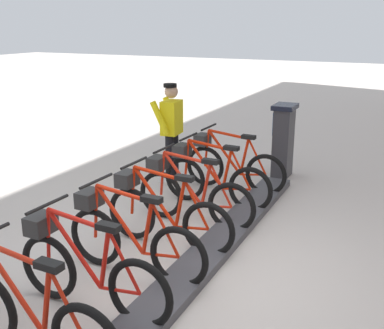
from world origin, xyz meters
The scene contains 11 objects.
ground_plane centered at (0.00, 0.00, 0.00)m, with size 60.00×60.00×0.00m, color beige.
dock_rail_base centered at (0.00, 0.00, 0.05)m, with size 0.44×6.82×0.10m, color #47474C.
payment_kiosk centered at (0.05, -3.86, 0.67)m, with size 0.36×0.52×1.28m.
bike_docked_0 centered at (0.62, -2.81, 0.43)m, with size 1.72×0.54×1.02m.
bike_docked_1 centered at (0.62, -2.06, 0.43)m, with size 1.72×0.54×1.02m.
bike_docked_2 centered at (0.62, -1.31, 0.43)m, with size 1.72×0.54×1.02m.
bike_docked_3 centered at (0.62, -0.55, 0.43)m, with size 1.72×0.54×1.02m.
bike_docked_4 centered at (0.62, 0.20, 0.43)m, with size 1.72×0.54×1.02m.
bike_docked_5 centered at (0.62, 0.95, 0.43)m, with size 1.72×0.54×1.02m.
bike_docked_6 centered at (0.62, 1.70, 0.43)m, with size 1.72×0.54×1.02m.
worker_near_rack centered at (1.70, -2.82, 0.91)m, with size 0.48×0.65×1.66m.
Camera 1 is at (-1.96, 4.09, 2.62)m, focal length 44.55 mm.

